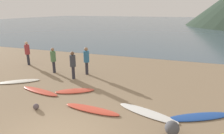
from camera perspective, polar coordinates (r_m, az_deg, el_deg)
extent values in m
cube|color=#8C7559|center=(14.90, 5.96, 0.94)|extent=(120.00, 120.00, 0.20)
cube|color=#475B6B|center=(65.91, 16.80, 12.57)|extent=(140.00, 100.00, 0.01)
ellipsoid|color=silver|center=(12.05, -25.97, -3.88)|extent=(2.18, 1.75, 0.07)
ellipsoid|color=#D84C38|center=(10.23, -20.61, -6.69)|extent=(2.35, 0.84, 0.09)
ellipsoid|color=#D84C38|center=(9.79, -10.93, -6.96)|extent=(1.96, 1.44, 0.08)
ellipsoid|color=#D84C38|center=(7.99, -6.01, -12.39)|extent=(2.44, 0.64, 0.10)
ellipsoid|color=white|center=(7.86, 10.38, -13.21)|extent=(2.59, 1.34, 0.07)
ellipsoid|color=#1E479E|center=(8.18, 24.33, -13.29)|extent=(2.56, 1.73, 0.06)
cylinder|color=#2D2D38|center=(12.12, -7.49, -0.34)|extent=(0.19, 0.19, 0.80)
cylinder|color=teal|center=(11.93, -7.62, 3.09)|extent=(0.35, 0.35, 0.69)
sphere|color=#936B4C|center=(11.83, -7.71, 5.25)|extent=(0.23, 0.23, 0.23)
cylinder|color=#2D2D38|center=(15.39, -23.56, 2.05)|extent=(0.19, 0.19, 0.80)
cylinder|color=#9E3338|center=(15.24, -23.88, 4.77)|extent=(0.35, 0.35, 0.70)
sphere|color=tan|center=(15.16, -24.08, 6.48)|extent=(0.23, 0.23, 0.23)
cylinder|color=#2D2D38|center=(11.44, -11.38, -1.66)|extent=(0.18, 0.18, 0.76)
cylinder|color=#333842|center=(11.24, -11.59, 1.80)|extent=(0.33, 0.33, 0.66)
sphere|color=brown|center=(11.14, -11.72, 3.98)|extent=(0.22, 0.22, 0.22)
cylinder|color=#2D2D38|center=(12.90, -16.82, 0.02)|extent=(0.18, 0.18, 0.75)
cylinder|color=#4C7A4C|center=(12.73, -17.09, 3.06)|extent=(0.33, 0.33, 0.66)
sphere|color=#936B4C|center=(12.64, -17.25, 4.97)|extent=(0.21, 0.21, 0.21)
sphere|color=#594C51|center=(8.58, -21.62, -10.86)|extent=(0.24, 0.24, 0.24)
sphere|color=#4B4C51|center=(6.81, 17.39, -16.88)|extent=(0.47, 0.47, 0.47)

